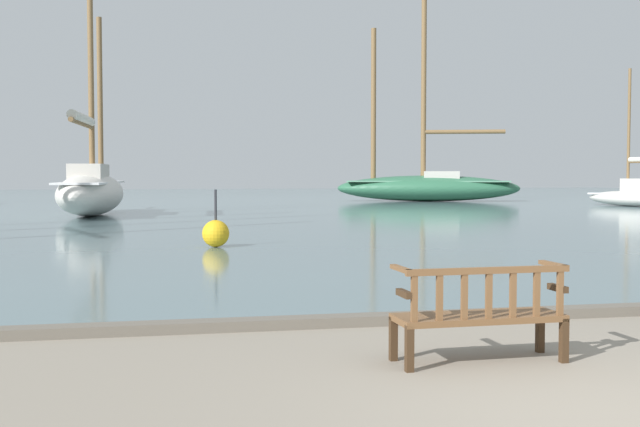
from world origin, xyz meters
The scene contains 8 objects.
ground_plane centered at (0.00, 0.00, 0.00)m, with size 160.00×160.00×0.00m, color gray.
harbor_water centered at (0.00, 44.00, 0.04)m, with size 100.00×80.00×0.08m, color slate.
quay_edge_kerb centered at (0.00, 3.85, 0.06)m, with size 40.00×0.30×0.12m, color #675F54.
park_bench centered at (-0.34, 1.82, 0.47)m, with size 1.61×0.56×0.92m.
sailboat_outer_starboard centered at (-5.78, 28.41, 1.16)m, with size 2.99×11.26×11.61m.
sailboat_mid_port centered at (21.00, 32.34, 0.66)m, with size 2.83×5.63×7.14m.
sailboat_nearest_port centered at (13.08, 41.43, 1.11)m, with size 11.51×6.57×12.25m.
channel_buoy centered at (-1.93, 13.34, 0.40)m, with size 0.63×0.63×1.33m.
Camera 1 is at (-3.33, -5.15, 1.77)m, focal length 45.00 mm.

